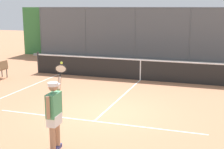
# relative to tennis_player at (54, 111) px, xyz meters

# --- Properties ---
(ground_plane) EXTENTS (60.00, 60.00, 0.00)m
(ground_plane) POSITION_rel_tennis_player_xyz_m (-0.13, -3.00, -0.97)
(ground_plane) COLOR #B27551
(court_line_markings) EXTENTS (8.40, 10.50, 0.01)m
(court_line_markings) POSITION_rel_tennis_player_xyz_m (-0.13, -1.84, -0.97)
(court_line_markings) COLOR white
(court_line_markings) RESTS_ON ground
(fence_backdrop) EXTENTS (19.64, 1.37, 3.29)m
(fence_backdrop) POSITION_rel_tennis_player_xyz_m (-0.13, -13.82, 0.66)
(fence_backdrop) COLOR #565B60
(fence_backdrop) RESTS_ON ground
(tennis_net) EXTENTS (10.80, 0.09, 1.07)m
(tennis_net) POSITION_rel_tennis_player_xyz_m (-0.13, -7.89, -0.48)
(tennis_net) COLOR #2D2D2D
(tennis_net) RESTS_ON ground
(tennis_player) EXTENTS (0.53, 1.37, 1.95)m
(tennis_player) POSITION_rel_tennis_player_xyz_m (0.00, 0.00, 0.00)
(tennis_player) COLOR navy
(tennis_player) RESTS_ON ground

